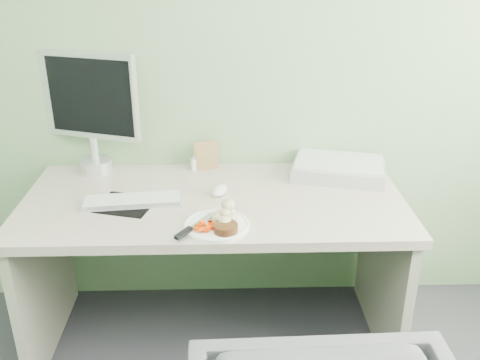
{
  "coord_description": "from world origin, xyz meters",
  "views": [
    {
      "loc": [
        0.05,
        -0.39,
        1.72
      ],
      "look_at": [
        0.11,
        1.5,
        0.87
      ],
      "focal_mm": 40.0,
      "sensor_mm": 36.0,
      "label": 1
    }
  ],
  "objects_px": {
    "desk": "(214,236)",
    "plate": "(217,226)",
    "monitor": "(90,106)",
    "scanner": "(339,169)"
  },
  "relations": [
    {
      "from": "desk",
      "to": "plate",
      "type": "xyz_separation_m",
      "value": [
        0.02,
        -0.25,
        0.19
      ]
    },
    {
      "from": "plate",
      "to": "monitor",
      "type": "distance_m",
      "value": 0.86
    },
    {
      "from": "scanner",
      "to": "monitor",
      "type": "relative_size",
      "value": 0.74
    },
    {
      "from": "desk",
      "to": "plate",
      "type": "relative_size",
      "value": 6.42
    },
    {
      "from": "desk",
      "to": "scanner",
      "type": "bearing_deg",
      "value": 20.67
    },
    {
      "from": "scanner",
      "to": "monitor",
      "type": "xyz_separation_m",
      "value": [
        -1.12,
        0.1,
        0.28
      ]
    },
    {
      "from": "plate",
      "to": "desk",
      "type": "bearing_deg",
      "value": 93.82
    },
    {
      "from": "plate",
      "to": "monitor",
      "type": "bearing_deg",
      "value": 135.08
    },
    {
      "from": "scanner",
      "to": "desk",
      "type": "bearing_deg",
      "value": -144.49
    },
    {
      "from": "plate",
      "to": "monitor",
      "type": "relative_size",
      "value": 0.45
    }
  ]
}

